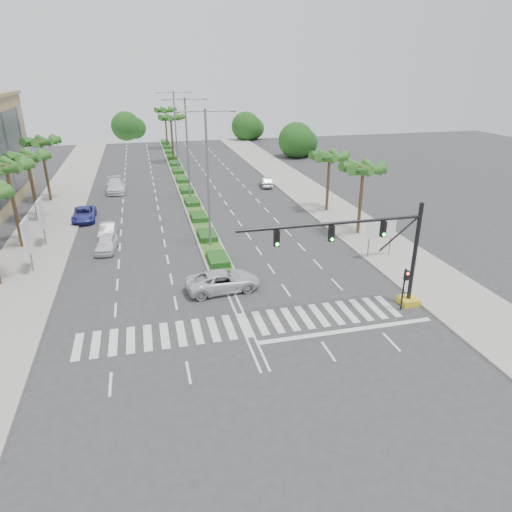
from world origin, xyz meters
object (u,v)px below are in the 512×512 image
at_px(car_crossing, 223,281).
at_px(car_right, 266,182).
at_px(car_parked_b, 108,230).
at_px(car_parked_d, 115,186).
at_px(car_parked_a, 106,243).
at_px(car_parked_c, 84,214).

bearing_deg(car_crossing, car_right, -25.99).
bearing_deg(car_parked_b, car_parked_d, 94.43).
height_order(car_parked_b, car_parked_d, car_parked_d).
bearing_deg(car_parked_a, car_right, 51.08).
bearing_deg(car_parked_b, car_crossing, -53.46).
height_order(car_parked_a, car_parked_b, car_parked_a).
xyz_separation_m(car_parked_b, car_parked_c, (-2.68, 5.88, 0.04)).
distance_m(car_crossing, car_right, 31.73).
bearing_deg(car_right, car_parked_c, 30.85).
distance_m(car_parked_a, car_parked_d, 21.45).
relative_size(car_parked_b, car_right, 1.00).
xyz_separation_m(car_parked_c, car_parked_d, (2.82, 11.73, 0.12)).
distance_m(car_parked_a, car_crossing, 13.37).
height_order(car_parked_b, car_parked_c, car_parked_c).
relative_size(car_parked_b, car_parked_c, 0.79).
bearing_deg(car_parked_a, car_parked_b, 97.83).
relative_size(car_parked_c, car_parked_d, 0.88).
bearing_deg(car_parked_a, car_parked_d, 96.70).
height_order(car_parked_a, car_right, car_parked_a).
bearing_deg(car_parked_a, car_parked_c, 112.66).
relative_size(car_parked_d, car_right, 1.43).
distance_m(car_parked_a, car_parked_b, 3.84).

